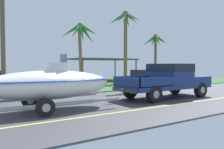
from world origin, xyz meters
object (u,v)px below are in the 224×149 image
(pickup_truck_towing, at_px, (169,79))
(carport_awning, at_px, (101,60))
(boat_on_trailer, at_px, (49,85))
(palm_tree_near_right, at_px, (81,36))
(parked_sedan_near, at_px, (150,78))
(palm_tree_mid, at_px, (126,27))
(palm_tree_far_right, at_px, (156,45))
(utility_pole, at_px, (3,22))

(pickup_truck_towing, height_order, carport_awning, carport_awning)
(boat_on_trailer, distance_m, palm_tree_near_right, 12.23)
(boat_on_trailer, xyz_separation_m, parked_sedan_near, (10.39, 5.50, -0.33))
(parked_sedan_near, relative_size, palm_tree_mid, 0.61)
(parked_sedan_near, height_order, palm_tree_mid, palm_tree_mid)
(palm_tree_near_right, bearing_deg, palm_tree_far_right, 3.38)
(boat_on_trailer, bearing_deg, parked_sedan_near, 27.92)
(pickup_truck_towing, distance_m, carport_awning, 13.80)
(palm_tree_near_right, xyz_separation_m, utility_pole, (-7.15, -5.22, -0.32))
(carport_awning, relative_size, palm_tree_mid, 0.98)
(palm_tree_mid, distance_m, palm_tree_far_right, 4.82)
(parked_sedan_near, bearing_deg, carport_awning, 90.15)
(palm_tree_near_right, xyz_separation_m, palm_tree_mid, (5.07, 0.17, 1.22))
(palm_tree_near_right, bearing_deg, boat_on_trailer, -122.34)
(pickup_truck_towing, height_order, utility_pole, utility_pole)
(parked_sedan_near, distance_m, palm_tree_near_right, 7.06)
(pickup_truck_towing, xyz_separation_m, carport_awning, (3.70, 13.23, 1.32))
(pickup_truck_towing, xyz_separation_m, utility_pole, (-7.53, 4.72, 3.00))
(boat_on_trailer, xyz_separation_m, carport_awning, (10.37, 13.23, 1.34))
(palm_tree_far_right, bearing_deg, palm_tree_near_right, -176.62)
(palm_tree_mid, bearing_deg, parked_sedan_near, -102.00)
(parked_sedan_near, distance_m, palm_tree_far_right, 8.21)
(boat_on_trailer, xyz_separation_m, palm_tree_far_right, (15.94, 10.51, 3.06))
(parked_sedan_near, xyz_separation_m, utility_pole, (-11.25, -0.78, 3.35))
(parked_sedan_near, height_order, palm_tree_near_right, palm_tree_near_right)
(pickup_truck_towing, distance_m, parked_sedan_near, 6.65)
(palm_tree_near_right, height_order, utility_pole, utility_pole)
(palm_tree_mid, bearing_deg, palm_tree_far_right, 5.01)
(palm_tree_near_right, xyz_separation_m, palm_tree_far_right, (9.64, 0.57, -0.27))
(palm_tree_near_right, bearing_deg, utility_pole, -143.88)
(carport_awning, height_order, palm_tree_far_right, palm_tree_far_right)
(palm_tree_far_right, bearing_deg, parked_sedan_near, -137.95)
(boat_on_trailer, xyz_separation_m, palm_tree_near_right, (6.29, 9.94, 3.33))
(parked_sedan_near, bearing_deg, palm_tree_near_right, 132.70)
(carport_awning, bearing_deg, palm_tree_far_right, -26.01)
(boat_on_trailer, height_order, palm_tree_far_right, palm_tree_far_right)
(palm_tree_mid, height_order, palm_tree_far_right, palm_tree_mid)
(utility_pole, bearing_deg, boat_on_trailer, -79.65)
(parked_sedan_near, distance_m, carport_awning, 7.90)
(utility_pole, bearing_deg, palm_tree_near_right, 36.12)
(pickup_truck_towing, xyz_separation_m, boat_on_trailer, (-6.67, 0.00, -0.02))
(boat_on_trailer, bearing_deg, palm_tree_far_right, 33.41)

